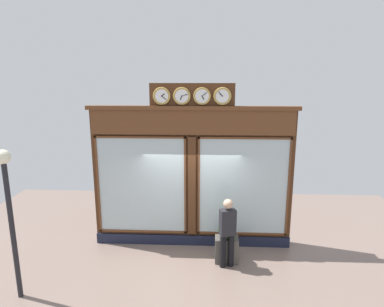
# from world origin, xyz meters

# --- Properties ---
(shop_facade) EXTENTS (5.28, 0.42, 4.27)m
(shop_facade) POSITION_xyz_m (0.00, -0.12, 1.90)
(shop_facade) COLOR #4C2B16
(shop_facade) RESTS_ON ground_plane
(pedestrian) EXTENTS (0.41, 0.32, 1.69)m
(pedestrian) POSITION_xyz_m (-0.88, 1.01, 0.93)
(pedestrian) COLOR black
(pedestrian) RESTS_ON ground_plane
(street_lamp) EXTENTS (0.28, 0.28, 3.09)m
(street_lamp) POSITION_xyz_m (3.41, 2.34, 2.08)
(street_lamp) COLOR black
(street_lamp) RESTS_ON ground_plane
(planter_box) EXTENTS (0.56, 0.36, 0.62)m
(planter_box) POSITION_xyz_m (-0.88, 0.79, 0.31)
(planter_box) COLOR #4C4742
(planter_box) RESTS_ON ground_plane
(planter_shrub) EXTENTS (0.44, 0.44, 0.44)m
(planter_shrub) POSITION_xyz_m (-0.88, 0.79, 0.84)
(planter_shrub) COLOR #285623
(planter_shrub) RESTS_ON planter_box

